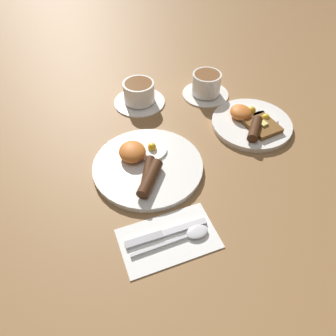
{
  "coord_description": "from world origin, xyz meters",
  "views": [
    {
      "loc": [
        0.57,
        -0.13,
        0.62
      ],
      "look_at": [
        0.04,
        0.04,
        0.03
      ],
      "focal_mm": 35.0,
      "sensor_mm": 36.0,
      "label": 1
    }
  ],
  "objects_px": {
    "breakfast_plate_near": "(146,165)",
    "knife": "(162,234)",
    "teacup_near": "(139,94)",
    "teacup_far": "(206,86)",
    "breakfast_plate_far": "(252,122)",
    "spoon": "(190,235)"
  },
  "relations": [
    {
      "from": "breakfast_plate_far",
      "to": "teacup_far",
      "type": "xyz_separation_m",
      "value": [
        -0.19,
        -0.07,
        0.02
      ]
    },
    {
      "from": "teacup_far",
      "to": "knife",
      "type": "distance_m",
      "value": 0.55
    },
    {
      "from": "breakfast_plate_near",
      "to": "teacup_near",
      "type": "distance_m",
      "value": 0.29
    },
    {
      "from": "breakfast_plate_near",
      "to": "spoon",
      "type": "xyz_separation_m",
      "value": [
        0.22,
        0.04,
        -0.0
      ]
    },
    {
      "from": "spoon",
      "to": "knife",
      "type": "bearing_deg",
      "value": 155.89
    },
    {
      "from": "teacup_near",
      "to": "spoon",
      "type": "distance_m",
      "value": 0.51
    },
    {
      "from": "breakfast_plate_far",
      "to": "spoon",
      "type": "distance_m",
      "value": 0.42
    },
    {
      "from": "teacup_far",
      "to": "spoon",
      "type": "relative_size",
      "value": 0.85
    },
    {
      "from": "breakfast_plate_near",
      "to": "teacup_near",
      "type": "height_order",
      "value": "teacup_near"
    },
    {
      "from": "breakfast_plate_far",
      "to": "knife",
      "type": "relative_size",
      "value": 1.25
    },
    {
      "from": "breakfast_plate_near",
      "to": "breakfast_plate_far",
      "type": "relative_size",
      "value": 1.21
    },
    {
      "from": "breakfast_plate_near",
      "to": "teacup_far",
      "type": "relative_size",
      "value": 1.87
    },
    {
      "from": "breakfast_plate_near",
      "to": "breakfast_plate_far",
      "type": "bearing_deg",
      "value": 102.27
    },
    {
      "from": "knife",
      "to": "breakfast_plate_near",
      "type": "bearing_deg",
      "value": 82.07
    },
    {
      "from": "knife",
      "to": "spoon",
      "type": "distance_m",
      "value": 0.06
    },
    {
      "from": "teacup_near",
      "to": "spoon",
      "type": "bearing_deg",
      "value": -2.08
    },
    {
      "from": "teacup_near",
      "to": "knife",
      "type": "relative_size",
      "value": 0.87
    },
    {
      "from": "knife",
      "to": "spoon",
      "type": "xyz_separation_m",
      "value": [
        0.02,
        0.06,
        0.0
      ]
    },
    {
      "from": "breakfast_plate_near",
      "to": "knife",
      "type": "distance_m",
      "value": 0.21
    },
    {
      "from": "breakfast_plate_near",
      "to": "knife",
      "type": "xyz_separation_m",
      "value": [
        0.2,
        -0.02,
        -0.01
      ]
    },
    {
      "from": "teacup_far",
      "to": "spoon",
      "type": "xyz_separation_m",
      "value": [
        0.49,
        -0.23,
        -0.03
      ]
    },
    {
      "from": "teacup_near",
      "to": "teacup_far",
      "type": "height_order",
      "value": "teacup_far"
    }
  ]
}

